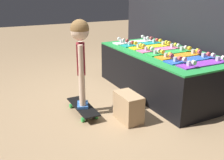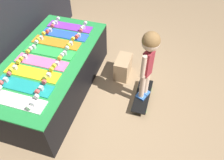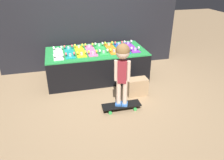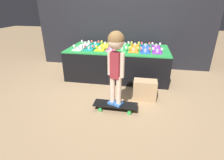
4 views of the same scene
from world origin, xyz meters
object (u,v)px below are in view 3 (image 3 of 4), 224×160
skateboard_teal_on_rack (69,52)px  skateboard_green_on_rack (101,49)px  child (122,64)px  skateboard_purple_on_rack (131,47)px  skateboard_orange_on_rack (111,48)px  skateboard_on_floor (121,106)px  storage_box (137,87)px  skateboard_white_on_rack (58,53)px  skateboard_yellow_on_rack (80,51)px  skateboard_blue_on_rack (122,48)px  skateboard_pink_on_rack (91,50)px

skateboard_teal_on_rack → skateboard_green_on_rack: same height
skateboard_teal_on_rack → child: 1.43m
skateboard_green_on_rack → skateboard_purple_on_rack: bearing=-0.4°
skateboard_teal_on_rack → skateboard_orange_on_rack: bearing=1.8°
child → skateboard_purple_on_rack: bearing=87.2°
skateboard_teal_on_rack → skateboard_on_floor: (0.67, -1.25, -0.52)m
skateboard_teal_on_rack → storage_box: 1.45m
skateboard_white_on_rack → skateboard_green_on_rack: 0.83m
skateboard_green_on_rack → child: child is taller
skateboard_yellow_on_rack → skateboard_purple_on_rack: 1.04m
child → skateboard_yellow_on_rack: bearing=131.7°
skateboard_yellow_on_rack → storage_box: (0.86, -0.89, -0.44)m
skateboard_green_on_rack → child: bearing=-87.6°
storage_box → skateboard_blue_on_rack: bearing=92.3°
skateboard_teal_on_rack → skateboard_green_on_rack: size_ratio=1.00×
skateboard_teal_on_rack → skateboard_green_on_rack: 0.62m
skateboard_orange_on_rack → skateboard_teal_on_rack: bearing=-178.2°
skateboard_orange_on_rack → storage_box: skateboard_orange_on_rack is taller
skateboard_pink_on_rack → skateboard_orange_on_rack: size_ratio=1.00×
skateboard_pink_on_rack → child: 1.31m
skateboard_orange_on_rack → skateboard_on_floor: 1.39m
skateboard_yellow_on_rack → storage_box: skateboard_yellow_on_rack is taller
child → skateboard_pink_on_rack: bearing=123.0°
skateboard_green_on_rack → skateboard_purple_on_rack: (0.62, -0.00, 0.00)m
skateboard_orange_on_rack → child: bearing=-96.9°
skateboard_blue_on_rack → child: child is taller
skateboard_white_on_rack → storage_box: (1.28, -0.84, -0.44)m
skateboard_blue_on_rack → storage_box: size_ratio=1.90×
skateboard_white_on_rack → skateboard_orange_on_rack: 1.04m
skateboard_blue_on_rack → skateboard_purple_on_rack: size_ratio=1.00×
skateboard_blue_on_rack → skateboard_white_on_rack: bearing=-178.9°
skateboard_yellow_on_rack → skateboard_on_floor: size_ratio=1.09×
skateboard_orange_on_rack → skateboard_blue_on_rack: (0.21, -0.03, 0.00)m
child → storage_box: size_ratio=2.83×
skateboard_orange_on_rack → skateboard_purple_on_rack: bearing=-1.9°
skateboard_green_on_rack → skateboard_on_floor: size_ratio=1.09×
skateboard_blue_on_rack → child: (-0.36, -1.25, 0.19)m
skateboard_teal_on_rack → skateboard_purple_on_rack: same height
skateboard_teal_on_rack → storage_box: (1.07, -0.87, -0.44)m
skateboard_green_on_rack → skateboard_orange_on_rack: (0.21, 0.01, 0.00)m
skateboard_teal_on_rack → skateboard_yellow_on_rack: (0.21, 0.02, 0.00)m
skateboard_on_floor → skateboard_teal_on_rack: bearing=118.4°
skateboard_yellow_on_rack → skateboard_on_floor: (0.47, -1.27, -0.52)m
skateboard_pink_on_rack → storage_box: (0.66, -0.88, -0.44)m
skateboard_purple_on_rack → storage_box: skateboard_purple_on_rack is taller
skateboard_purple_on_rack → skateboard_on_floor: skateboard_purple_on_rack is taller
skateboard_yellow_on_rack → skateboard_orange_on_rack: 0.62m
skateboard_green_on_rack → skateboard_yellow_on_rack: bearing=179.4°
skateboard_teal_on_rack → skateboard_purple_on_rack: (1.24, 0.01, 0.00)m
skateboard_pink_on_rack → skateboard_blue_on_rack: same height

